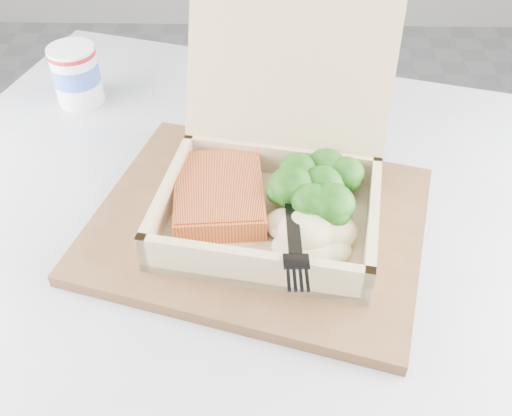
{
  "coord_description": "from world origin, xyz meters",
  "views": [
    {
      "loc": [
        0.27,
        -0.56,
        1.2
      ],
      "look_at": [
        0.26,
        -0.13,
        0.79
      ],
      "focal_mm": 40.0,
      "sensor_mm": 36.0,
      "label": 1
    }
  ],
  "objects_px": {
    "serving_tray": "(258,223)",
    "paper_cup": "(76,73)",
    "takeout_container": "(275,166)",
    "cafe_table": "(231,354)"
  },
  "relations": [
    {
      "from": "cafe_table",
      "to": "serving_tray",
      "type": "xyz_separation_m",
      "value": [
        0.03,
        0.04,
        0.2
      ]
    },
    {
      "from": "serving_tray",
      "to": "takeout_container",
      "type": "xyz_separation_m",
      "value": [
        0.02,
        0.03,
        0.06
      ]
    },
    {
      "from": "takeout_container",
      "to": "cafe_table",
      "type": "bearing_deg",
      "value": -117.15
    },
    {
      "from": "paper_cup",
      "to": "serving_tray",
      "type": "bearing_deg",
      "value": -44.48
    },
    {
      "from": "cafe_table",
      "to": "paper_cup",
      "type": "relative_size",
      "value": 12.5
    },
    {
      "from": "cafe_table",
      "to": "paper_cup",
      "type": "xyz_separation_m",
      "value": [
        -0.23,
        0.3,
        0.24
      ]
    },
    {
      "from": "cafe_table",
      "to": "serving_tray",
      "type": "relative_size",
      "value": 2.96
    },
    {
      "from": "serving_tray",
      "to": "paper_cup",
      "type": "height_order",
      "value": "paper_cup"
    },
    {
      "from": "takeout_container",
      "to": "paper_cup",
      "type": "distance_m",
      "value": 0.36
    },
    {
      "from": "serving_tray",
      "to": "paper_cup",
      "type": "xyz_separation_m",
      "value": [
        -0.26,
        0.26,
        0.04
      ]
    }
  ]
}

